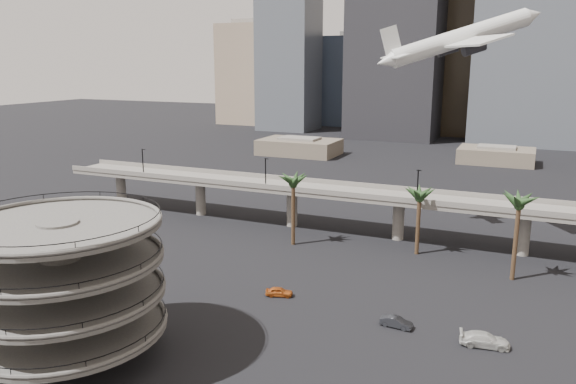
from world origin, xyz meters
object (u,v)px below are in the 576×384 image
at_px(overpass, 344,196).
at_px(car_c, 485,340).
at_px(parking_ramp, 63,278).
at_px(car_b, 396,322).
at_px(airborne_jet, 460,39).
at_px(car_a, 279,292).

xyz_separation_m(overpass, car_c, (29.99, -36.88, -6.50)).
relative_size(parking_ramp, car_b, 5.34).
height_order(airborne_jet, car_b, airborne_jet).
xyz_separation_m(airborne_jet, car_b, (0.95, -49.46, -36.61)).
distance_m(parking_ramp, car_a, 30.77).
bearing_deg(car_a, car_b, -115.99).
bearing_deg(car_b, car_c, -88.54).
distance_m(car_b, car_c, 10.77).
bearing_deg(car_c, parking_ramp, 108.33).
relative_size(parking_ramp, airborne_jet, 0.74).
bearing_deg(airborne_jet, car_c, -110.53).
bearing_deg(car_c, airborne_jet, 4.26).
height_order(parking_ramp, car_a, parking_ramp).
height_order(airborne_jet, car_c, airborne_jet).
bearing_deg(parking_ramp, car_b, 35.21).
height_order(car_a, car_b, car_b).
xyz_separation_m(parking_ramp, car_a, (14.49, 25.54, -9.17)).
relative_size(car_a, car_b, 0.94).
relative_size(overpass, car_a, 33.10).
bearing_deg(overpass, car_c, -50.89).
bearing_deg(car_c, car_a, 74.24).
bearing_deg(car_c, car_b, 77.73).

